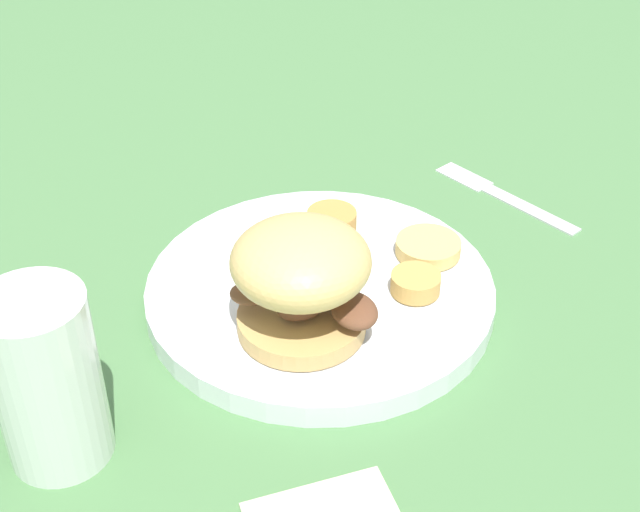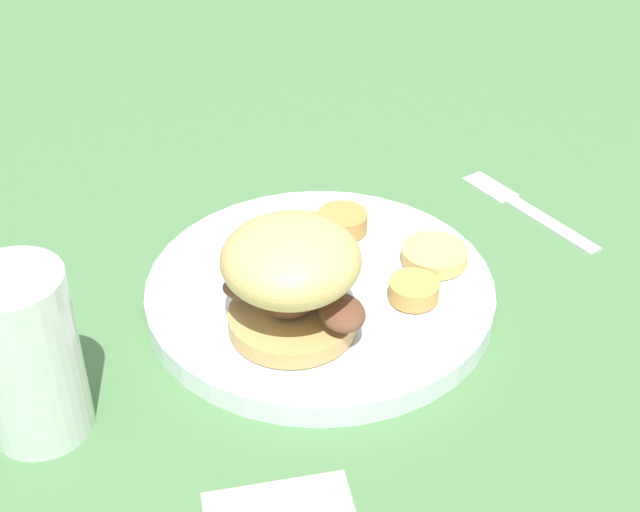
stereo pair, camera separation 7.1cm
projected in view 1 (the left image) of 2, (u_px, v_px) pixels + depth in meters
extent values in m
plane|color=#4C7A47|center=(320.00, 301.00, 0.74)|extent=(4.00, 4.00, 0.00)
cylinder|color=white|center=(320.00, 292.00, 0.73)|extent=(0.28, 0.28, 0.02)
torus|color=white|center=(320.00, 284.00, 0.73)|extent=(0.28, 0.28, 0.01)
cylinder|color=tan|center=(302.00, 321.00, 0.67)|extent=(0.10, 0.10, 0.01)
ellipsoid|color=brown|center=(354.00, 310.00, 0.65)|extent=(0.04, 0.05, 0.02)
ellipsoid|color=brown|center=(250.00, 294.00, 0.66)|extent=(0.04, 0.04, 0.01)
ellipsoid|color=#4C281E|center=(310.00, 287.00, 0.67)|extent=(0.06, 0.06, 0.02)
ellipsoid|color=brown|center=(302.00, 302.00, 0.66)|extent=(0.05, 0.04, 0.02)
ellipsoid|color=#DBB26B|center=(301.00, 261.00, 0.64)|extent=(0.10, 0.10, 0.05)
cylinder|color=#BC8942|center=(332.00, 220.00, 0.78)|extent=(0.04, 0.04, 0.02)
cylinder|color=tan|center=(416.00, 283.00, 0.71)|extent=(0.04, 0.04, 0.02)
cylinder|color=#DBB766|center=(428.00, 247.00, 0.75)|extent=(0.06, 0.06, 0.01)
cylinder|color=#BC8942|center=(301.00, 237.00, 0.76)|extent=(0.05, 0.05, 0.02)
cube|color=silver|center=(530.00, 209.00, 0.85)|extent=(0.04, 0.11, 0.00)
cube|color=silver|center=(464.00, 176.00, 0.90)|extent=(0.04, 0.06, 0.00)
cylinder|color=silver|center=(47.00, 380.00, 0.57)|extent=(0.07, 0.07, 0.13)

